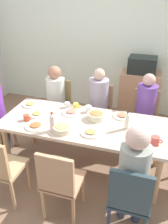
{
  "coord_description": "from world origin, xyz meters",
  "views": [
    {
      "loc": [
        0.76,
        -2.43,
        2.27
      ],
      "look_at": [
        0.0,
        0.0,
        0.89
      ],
      "focal_mm": 37.66,
      "sensor_mm": 36.0,
      "label": 1
    }
  ],
  "objects_px": {
    "person_3": "(98,100)",
    "plate_0": "(36,126)",
    "cup_4": "(155,141)",
    "plate_1": "(123,116)",
    "bottle_0": "(127,121)",
    "person_2": "(56,95)",
    "chair_7": "(60,181)",
    "plate_2": "(91,132)",
    "bowl_0": "(96,116)",
    "cup_0": "(89,109)",
    "cup_1": "(67,105)",
    "side_cabinet": "(139,96)",
    "bowl_1": "(63,128)",
    "microwave": "(142,65)",
    "person_1": "(133,172)",
    "plate_4": "(37,114)",
    "chair_3": "(99,109)",
    "chair_2": "(58,103)",
    "bottle_1": "(53,122)",
    "cup_2": "(27,118)",
    "chair_1": "(130,198)",
    "chair_6": "(0,167)",
    "cup_3": "(76,106)",
    "plate_3": "(71,112)",
    "chair_4": "(144,116)",
    "person_4": "(145,107)",
    "plate_5": "(31,104)",
    "dining_table": "(84,128)"
  },
  "relations": [
    {
      "from": "bowl_1",
      "to": "cup_3",
      "type": "relative_size",
      "value": 2.08
    },
    {
      "from": "bottle_1",
      "to": "microwave",
      "type": "xyz_separation_m",
      "value": [
        0.84,
        1.99,
        0.18
      ]
    },
    {
      "from": "person_3",
      "to": "bottle_1",
      "type": "distance_m",
      "value": 1.08
    },
    {
      "from": "plate_0",
      "to": "bottle_0",
      "type": "xyz_separation_m",
      "value": [
        1.07,
        0.28,
        0.1
      ]
    },
    {
      "from": "bowl_1",
      "to": "microwave",
      "type": "height_order",
      "value": "microwave"
    },
    {
      "from": "chair_1",
      "to": "cup_4",
      "type": "height_order",
      "value": "chair_1"
    },
    {
      "from": "person_3",
      "to": "plate_0",
      "type": "height_order",
      "value": "person_3"
    },
    {
      "from": "chair_4",
      "to": "cup_0",
      "type": "distance_m",
      "value": 0.95
    },
    {
      "from": "plate_0",
      "to": "microwave",
      "type": "bearing_deg",
      "value": 61.17
    },
    {
      "from": "chair_7",
      "to": "plate_1",
      "type": "xyz_separation_m",
      "value": [
        0.44,
        1.12,
        0.24
      ]
    },
    {
      "from": "cup_3",
      "to": "plate_0",
      "type": "bearing_deg",
      "value": -117.37
    },
    {
      "from": "plate_1",
      "to": "bowl_0",
      "type": "height_order",
      "value": "bowl_0"
    },
    {
      "from": "chair_6",
      "to": "plate_3",
      "type": "height_order",
      "value": "chair_6"
    },
    {
      "from": "person_3",
      "to": "cup_4",
      "type": "distance_m",
      "value": 1.29
    },
    {
      "from": "chair_7",
      "to": "microwave",
      "type": "height_order",
      "value": "microwave"
    },
    {
      "from": "chair_1",
      "to": "cup_2",
      "type": "height_order",
      "value": "chair_1"
    },
    {
      "from": "bottle_0",
      "to": "side_cabinet",
      "type": "height_order",
      "value": "bottle_0"
    },
    {
      "from": "chair_7",
      "to": "side_cabinet",
      "type": "height_order",
      "value": "same"
    },
    {
      "from": "plate_5",
      "to": "person_1",
      "type": "bearing_deg",
      "value": -31.2
    },
    {
      "from": "cup_1",
      "to": "microwave",
      "type": "height_order",
      "value": "microwave"
    },
    {
      "from": "dining_table",
      "to": "plate_2",
      "type": "height_order",
      "value": "plate_2"
    },
    {
      "from": "cup_0",
      "to": "cup_2",
      "type": "xyz_separation_m",
      "value": [
        -0.69,
        -0.45,
        -0.01
      ]
    },
    {
      "from": "plate_3",
      "to": "side_cabinet",
      "type": "bearing_deg",
      "value": 62.53
    },
    {
      "from": "plate_2",
      "to": "bowl_0",
      "type": "xyz_separation_m",
      "value": [
        -0.02,
        0.34,
        0.04
      ]
    },
    {
      "from": "plate_0",
      "to": "plate_2",
      "type": "relative_size",
      "value": 1.06
    },
    {
      "from": "person_3",
      "to": "person_2",
      "type": "bearing_deg",
      "value": -179.96
    },
    {
      "from": "plate_3",
      "to": "chair_4",
      "type": "bearing_deg",
      "value": 33.86
    },
    {
      "from": "cup_4",
      "to": "plate_1",
      "type": "bearing_deg",
      "value": 130.56
    },
    {
      "from": "chair_3",
      "to": "chair_4",
      "type": "height_order",
      "value": "same"
    },
    {
      "from": "bottle_1",
      "to": "chair_7",
      "type": "bearing_deg",
      "value": -60.76
    },
    {
      "from": "plate_4",
      "to": "bowl_0",
      "type": "height_order",
      "value": "bowl_0"
    },
    {
      "from": "cup_0",
      "to": "cup_2",
      "type": "height_order",
      "value": "cup_0"
    },
    {
      "from": "chair_3",
      "to": "chair_2",
      "type": "bearing_deg",
      "value": 180.0
    },
    {
      "from": "side_cabinet",
      "to": "person_1",
      "type": "bearing_deg",
      "value": -86.11
    },
    {
      "from": "plate_3",
      "to": "cup_1",
      "type": "relative_size",
      "value": 2.3
    },
    {
      "from": "chair_1",
      "to": "bowl_0",
      "type": "bearing_deg",
      "value": 121.54
    },
    {
      "from": "person_2",
      "to": "chair_7",
      "type": "height_order",
      "value": "person_2"
    },
    {
      "from": "chair_7",
      "to": "cup_0",
      "type": "height_order",
      "value": "chair_7"
    },
    {
      "from": "plate_0",
      "to": "chair_3",
      "type": "bearing_deg",
      "value": 63.87
    },
    {
      "from": "plate_0",
      "to": "cup_0",
      "type": "bearing_deg",
      "value": 47.32
    },
    {
      "from": "person_4",
      "to": "plate_2",
      "type": "distance_m",
      "value": 1.1
    },
    {
      "from": "plate_5",
      "to": "cup_3",
      "type": "height_order",
      "value": "cup_3"
    },
    {
      "from": "chair_2",
      "to": "plate_1",
      "type": "xyz_separation_m",
      "value": [
        1.15,
        -0.52,
        0.24
      ]
    },
    {
      "from": "cup_4",
      "to": "plate_0",
      "type": "bearing_deg",
      "value": -177.38
    },
    {
      "from": "cup_1",
      "to": "cup_2",
      "type": "xyz_separation_m",
      "value": [
        -0.37,
        -0.49,
        0.0
      ]
    },
    {
      "from": "person_2",
      "to": "plate_0",
      "type": "distance_m",
      "value": 1.02
    },
    {
      "from": "cup_0",
      "to": "cup_1",
      "type": "relative_size",
      "value": 1.1
    },
    {
      "from": "cup_4",
      "to": "bottle_0",
      "type": "xyz_separation_m",
      "value": [
        -0.34,
        0.22,
        0.07
      ]
    },
    {
      "from": "chair_6",
      "to": "chair_7",
      "type": "bearing_deg",
      "value": 0.0
    },
    {
      "from": "chair_1",
      "to": "cup_1",
      "type": "bearing_deg",
      "value": 132.63
    }
  ]
}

